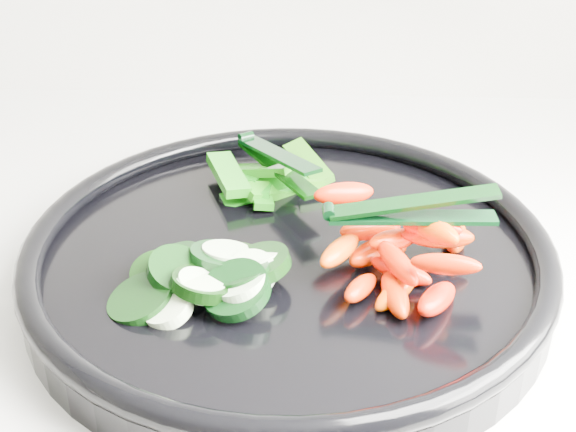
{
  "coord_description": "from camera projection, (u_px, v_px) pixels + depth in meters",
  "views": [
    {
      "loc": [
        0.72,
        1.17,
        1.27
      ],
      "look_at": [
        0.7,
        1.64,
        0.99
      ],
      "focal_mm": 50.0,
      "sensor_mm": 36.0,
      "label": 1
    }
  ],
  "objects": [
    {
      "name": "tong_carrot",
      "position": [
        407.0,
        210.0,
        0.52
      ],
      "size": [
        0.11,
        0.02,
        0.02
      ],
      "color": "black",
      "rests_on": "carrot_pile"
    },
    {
      "name": "tong_pepper",
      "position": [
        275.0,
        159.0,
        0.64
      ],
      "size": [
        0.07,
        0.1,
        0.02
      ],
      "color": "black",
      "rests_on": "pepper_pile"
    },
    {
      "name": "carrot_pile",
      "position": [
        403.0,
        248.0,
        0.54
      ],
      "size": [
        0.12,
        0.13,
        0.06
      ],
      "color": "#DB3F00",
      "rests_on": "veggie_tray"
    },
    {
      "name": "veggie_tray",
      "position": [
        288.0,
        258.0,
        0.57
      ],
      "size": [
        0.47,
        0.47,
        0.04
      ],
      "color": "black",
      "rests_on": "counter"
    },
    {
      "name": "pepper_pile",
      "position": [
        268.0,
        179.0,
        0.65
      ],
      "size": [
        0.11,
        0.09,
        0.04
      ],
      "color": "#11720A",
      "rests_on": "veggie_tray"
    },
    {
      "name": "cucumber_pile",
      "position": [
        205.0,
        275.0,
        0.53
      ],
      "size": [
        0.13,
        0.1,
        0.04
      ],
      "color": "black",
      "rests_on": "veggie_tray"
    }
  ]
}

